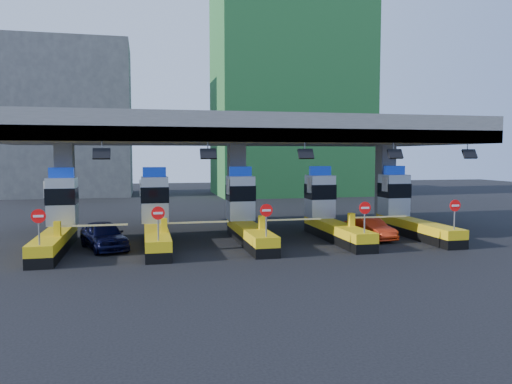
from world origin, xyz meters
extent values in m
plane|color=black|center=(0.00, 0.00, 0.00)|extent=(120.00, 120.00, 0.00)
cube|color=slate|center=(0.00, 3.00, 6.25)|extent=(28.00, 12.00, 1.50)
cube|color=#4C4C49|center=(0.00, -2.70, 5.85)|extent=(28.00, 0.60, 0.70)
cube|color=slate|center=(-10.00, 3.00, 2.75)|extent=(1.00, 1.00, 5.50)
cube|color=slate|center=(0.00, 3.00, 2.75)|extent=(1.00, 1.00, 5.50)
cube|color=slate|center=(10.00, 3.00, 2.75)|extent=(1.00, 1.00, 5.50)
cylinder|color=slate|center=(-7.50, -2.70, 5.25)|extent=(0.06, 0.06, 0.50)
cube|color=black|center=(-7.50, -2.90, 4.90)|extent=(0.80, 0.38, 0.54)
cylinder|color=slate|center=(-2.50, -2.70, 5.25)|extent=(0.06, 0.06, 0.50)
cube|color=black|center=(-2.50, -2.90, 4.90)|extent=(0.80, 0.38, 0.54)
cylinder|color=slate|center=(2.50, -2.70, 5.25)|extent=(0.06, 0.06, 0.50)
cube|color=black|center=(2.50, -2.90, 4.90)|extent=(0.80, 0.38, 0.54)
cylinder|color=slate|center=(7.50, -2.70, 5.25)|extent=(0.06, 0.06, 0.50)
cube|color=black|center=(7.50, -2.90, 4.90)|extent=(0.80, 0.38, 0.54)
cylinder|color=slate|center=(12.00, -2.70, 5.25)|extent=(0.06, 0.06, 0.50)
cube|color=black|center=(12.00, -2.90, 4.90)|extent=(0.80, 0.38, 0.54)
cube|color=black|center=(-10.00, -1.00, 0.25)|extent=(1.20, 8.00, 0.50)
cube|color=#E5B70C|center=(-10.00, -1.00, 0.75)|extent=(1.20, 8.00, 0.50)
cube|color=#9EA3A8|center=(-10.00, 1.80, 2.30)|extent=(1.50, 1.50, 2.60)
cube|color=black|center=(-10.00, 1.78, 2.60)|extent=(1.56, 1.56, 0.90)
cube|color=#0C2DBF|center=(-10.00, 1.80, 3.88)|extent=(1.30, 0.35, 0.55)
cube|color=white|center=(-10.80, 1.50, 3.00)|extent=(0.06, 0.70, 0.90)
cylinder|color=slate|center=(-10.00, -4.60, 1.65)|extent=(0.07, 0.07, 1.30)
cylinder|color=red|center=(-10.00, -4.63, 2.25)|extent=(0.60, 0.04, 0.60)
cube|color=white|center=(-10.00, -4.65, 2.25)|extent=(0.42, 0.02, 0.10)
cube|color=#E5B70C|center=(-9.65, -2.20, 1.35)|extent=(0.30, 0.35, 0.70)
cube|color=white|center=(-8.00, -2.20, 1.45)|extent=(3.20, 0.08, 0.08)
cube|color=black|center=(-5.00, -1.00, 0.25)|extent=(1.20, 8.00, 0.50)
cube|color=#E5B70C|center=(-5.00, -1.00, 0.75)|extent=(1.20, 8.00, 0.50)
cube|color=#9EA3A8|center=(-5.00, 1.80, 2.30)|extent=(1.50, 1.50, 2.60)
cube|color=black|center=(-5.00, 1.78, 2.60)|extent=(1.56, 1.56, 0.90)
cube|color=#0C2DBF|center=(-5.00, 1.80, 3.88)|extent=(1.30, 0.35, 0.55)
cube|color=white|center=(-5.80, 1.50, 3.00)|extent=(0.06, 0.70, 0.90)
cylinder|color=slate|center=(-5.00, -4.60, 1.65)|extent=(0.07, 0.07, 1.30)
cylinder|color=red|center=(-5.00, -4.63, 2.25)|extent=(0.60, 0.04, 0.60)
cube|color=white|center=(-5.00, -4.65, 2.25)|extent=(0.42, 0.02, 0.10)
cube|color=#E5B70C|center=(-4.65, -2.20, 1.35)|extent=(0.30, 0.35, 0.70)
cube|color=white|center=(-3.00, -2.20, 1.45)|extent=(3.20, 0.08, 0.08)
cube|color=black|center=(0.00, -1.00, 0.25)|extent=(1.20, 8.00, 0.50)
cube|color=#E5B70C|center=(0.00, -1.00, 0.75)|extent=(1.20, 8.00, 0.50)
cube|color=#9EA3A8|center=(0.00, 1.80, 2.30)|extent=(1.50, 1.50, 2.60)
cube|color=black|center=(0.00, 1.78, 2.60)|extent=(1.56, 1.56, 0.90)
cube|color=#0C2DBF|center=(0.00, 1.80, 3.88)|extent=(1.30, 0.35, 0.55)
cube|color=white|center=(-0.80, 1.50, 3.00)|extent=(0.06, 0.70, 0.90)
cylinder|color=slate|center=(0.00, -4.60, 1.65)|extent=(0.07, 0.07, 1.30)
cylinder|color=red|center=(0.00, -4.63, 2.25)|extent=(0.60, 0.04, 0.60)
cube|color=white|center=(0.00, -4.65, 2.25)|extent=(0.42, 0.02, 0.10)
cube|color=#E5B70C|center=(0.35, -2.20, 1.35)|extent=(0.30, 0.35, 0.70)
cube|color=white|center=(2.00, -2.20, 1.45)|extent=(3.20, 0.08, 0.08)
cube|color=black|center=(5.00, -1.00, 0.25)|extent=(1.20, 8.00, 0.50)
cube|color=#E5B70C|center=(5.00, -1.00, 0.75)|extent=(1.20, 8.00, 0.50)
cube|color=#9EA3A8|center=(5.00, 1.80, 2.30)|extent=(1.50, 1.50, 2.60)
cube|color=black|center=(5.00, 1.78, 2.60)|extent=(1.56, 1.56, 0.90)
cube|color=#0C2DBF|center=(5.00, 1.80, 3.88)|extent=(1.30, 0.35, 0.55)
cube|color=white|center=(4.20, 1.50, 3.00)|extent=(0.06, 0.70, 0.90)
cylinder|color=slate|center=(5.00, -4.60, 1.65)|extent=(0.07, 0.07, 1.30)
cylinder|color=red|center=(5.00, -4.63, 2.25)|extent=(0.60, 0.04, 0.60)
cube|color=white|center=(5.00, -4.65, 2.25)|extent=(0.42, 0.02, 0.10)
cube|color=#E5B70C|center=(5.35, -2.20, 1.35)|extent=(0.30, 0.35, 0.70)
cube|color=white|center=(7.00, -2.20, 1.45)|extent=(3.20, 0.08, 0.08)
cube|color=black|center=(10.00, -1.00, 0.25)|extent=(1.20, 8.00, 0.50)
cube|color=#E5B70C|center=(10.00, -1.00, 0.75)|extent=(1.20, 8.00, 0.50)
cube|color=#9EA3A8|center=(10.00, 1.80, 2.30)|extent=(1.50, 1.50, 2.60)
cube|color=black|center=(10.00, 1.78, 2.60)|extent=(1.56, 1.56, 0.90)
cube|color=#0C2DBF|center=(10.00, 1.80, 3.88)|extent=(1.30, 0.35, 0.55)
cube|color=white|center=(9.20, 1.50, 3.00)|extent=(0.06, 0.70, 0.90)
cylinder|color=slate|center=(10.00, -4.60, 1.65)|extent=(0.07, 0.07, 1.30)
cylinder|color=red|center=(10.00, -4.63, 2.25)|extent=(0.60, 0.04, 0.60)
cube|color=white|center=(10.00, -4.65, 2.25)|extent=(0.42, 0.02, 0.10)
cube|color=#E5B70C|center=(10.35, -2.20, 1.35)|extent=(0.30, 0.35, 0.70)
cube|color=white|center=(12.00, -2.20, 1.45)|extent=(3.20, 0.08, 0.08)
cube|color=#1E5926|center=(12.00, 32.00, 14.00)|extent=(18.00, 12.00, 28.00)
cube|color=#4C4C49|center=(-14.00, 36.00, 9.00)|extent=(14.00, 10.00, 18.00)
imported|color=black|center=(-7.64, -0.75, 0.72)|extent=(3.01, 4.57, 1.45)
imported|color=#B8290E|center=(7.07, -0.96, 0.61)|extent=(1.84, 3.85, 1.22)
camera|label=1|loc=(-5.62, -27.22, 4.85)|focal=35.00mm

